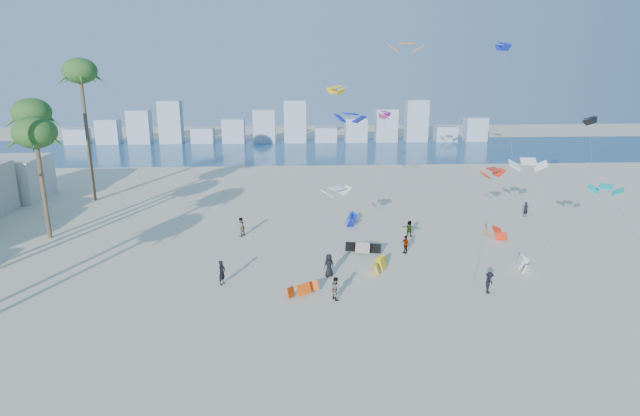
{
  "coord_description": "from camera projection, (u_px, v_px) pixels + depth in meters",
  "views": [
    {
      "loc": [
        0.85,
        -25.09,
        16.04
      ],
      "look_at": [
        3.0,
        16.0,
        4.5
      ],
      "focal_mm": 29.56,
      "sensor_mm": 36.0,
      "label": 1
    }
  ],
  "objects": [
    {
      "name": "ocean",
      "position": [
        288.0,
        150.0,
        97.64
      ],
      "size": [
        220.0,
        220.0,
        0.0
      ],
      "primitive_type": "plane",
      "color": "navy",
      "rests_on": "ground"
    },
    {
      "name": "flying_kites",
      "position": [
        444.0,
        102.0,
        51.15
      ],
      "size": [
        30.52,
        32.64,
        18.61
      ],
      "color": "silver",
      "rests_on": "ground"
    },
    {
      "name": "ground",
      "position": [
        280.0,
        369.0,
        28.41
      ],
      "size": [
        220.0,
        220.0,
        0.0
      ],
      "primitive_type": "plane",
      "color": "beige",
      "rests_on": "ground"
    },
    {
      "name": "grounded_kites",
      "position": [
        403.0,
        247.0,
        45.6
      ],
      "size": [
        20.84,
        19.66,
        1.02
      ],
      "color": "#EB460C",
      "rests_on": "ground"
    },
    {
      "name": "kitesurfer_near",
      "position": [
        222.0,
        273.0,
        38.89
      ],
      "size": [
        0.7,
        0.81,
        1.87
      ],
      "primitive_type": "imported",
      "rotation": [
        0.0,
        0.0,
        1.12
      ],
      "color": "black",
      "rests_on": "ground"
    },
    {
      "name": "kitesurfers_far",
      "position": [
        377.0,
        243.0,
        45.48
      ],
      "size": [
        30.56,
        19.5,
        1.83
      ],
      "color": "black",
      "rests_on": "ground"
    },
    {
      "name": "kitesurfer_mid",
      "position": [
        335.0,
        288.0,
        36.48
      ],
      "size": [
        0.93,
        1.0,
        1.64
      ],
      "primitive_type": "imported",
      "rotation": [
        0.0,
        0.0,
        2.08
      ],
      "color": "gray",
      "rests_on": "ground"
    },
    {
      "name": "distant_skyline",
      "position": [
        282.0,
        127.0,
        106.36
      ],
      "size": [
        85.0,
        3.0,
        8.4
      ],
      "color": "#9EADBF",
      "rests_on": "ground"
    }
  ]
}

